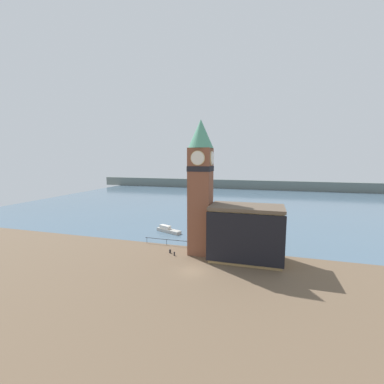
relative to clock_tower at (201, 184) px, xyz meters
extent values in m
plane|color=brown|center=(0.84, -7.57, -12.44)|extent=(160.00, 160.00, 0.00)
cube|color=slate|center=(0.84, 62.65, -12.45)|extent=(160.00, 120.00, 0.00)
cube|color=slate|center=(0.84, 102.65, -9.94)|extent=(180.00, 3.00, 5.00)
cube|color=#232328|center=(-7.47, 2.40, -11.39)|extent=(9.16, 0.08, 0.08)
cylinder|color=#232328|center=(-11.75, 2.40, -11.92)|extent=(0.07, 0.07, 1.05)
cylinder|color=#232328|center=(-7.47, 2.40, -11.92)|extent=(0.07, 0.07, 1.05)
cylinder|color=#232328|center=(-3.19, 2.40, -11.92)|extent=(0.07, 0.07, 1.05)
cube|color=brown|center=(-0.01, 0.01, -3.11)|extent=(3.77, 3.77, 18.67)
cube|color=black|center=(-0.01, 0.01, 2.70)|extent=(3.89, 3.89, 0.90)
cylinder|color=tan|center=(-0.01, -1.94, 4.51)|extent=(2.44, 0.12, 2.44)
cylinder|color=silver|center=(-0.01, -2.02, 4.51)|extent=(2.22, 0.12, 2.22)
cylinder|color=tan|center=(1.94, 0.01, 4.51)|extent=(0.12, 2.44, 2.44)
cylinder|color=silver|center=(2.02, 0.01, 4.51)|extent=(0.12, 2.22, 2.22)
cone|color=#4C9375|center=(-0.01, 0.01, 8.62)|extent=(4.34, 4.34, 4.79)
cube|color=tan|center=(8.05, -0.85, -8.09)|extent=(11.49, 6.40, 8.70)
cube|color=brown|center=(8.05, -0.85, -3.50)|extent=(11.89, 6.80, 0.50)
cube|color=black|center=(8.05, -4.19, -7.92)|extent=(11.99, 0.30, 8.00)
cube|color=#B7B2A8|center=(-10.25, 10.61, -12.08)|extent=(6.52, 3.89, 0.72)
cube|color=silver|center=(-11.32, 11.05, -11.37)|extent=(3.02, 2.08, 0.71)
cylinder|color=black|center=(-5.18, -1.65, -12.18)|extent=(0.32, 0.32, 0.54)
sphere|color=black|center=(-5.18, -1.65, -11.91)|extent=(0.33, 0.33, 0.33)
cylinder|color=black|center=(-4.05, -2.53, -12.18)|extent=(0.24, 0.24, 0.53)
sphere|color=black|center=(-4.05, -2.53, -11.91)|extent=(0.26, 0.26, 0.26)
camera|label=1|loc=(11.03, -43.09, 4.39)|focal=24.00mm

